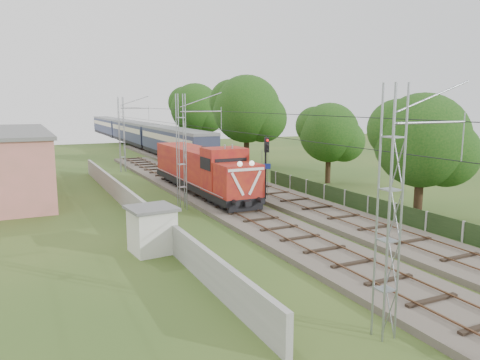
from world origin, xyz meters
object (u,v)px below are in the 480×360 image
coach_rake (134,131)px  relay_hut (152,229)px  locomotive (202,169)px  signal_post (266,158)px

coach_rake → relay_hut: coach_rake is taller
relay_hut → locomotive: bearing=59.1°
relay_hut → coach_rake: bearing=77.9°
coach_rake → relay_hut: size_ratio=27.70×
locomotive → coach_rake: bearing=83.8°
locomotive → coach_rake: 45.95m
locomotive → signal_post: 5.81m
locomotive → relay_hut: locomotive is taller
signal_post → coach_rake: bearing=88.1°
locomotive → relay_hut: 14.43m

